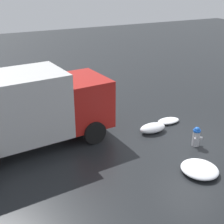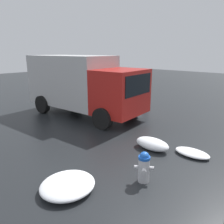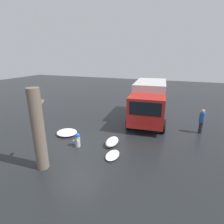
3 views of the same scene
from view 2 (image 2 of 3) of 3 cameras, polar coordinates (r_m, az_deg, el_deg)
The scene contains 7 objects.
ground_plane at distance 5.71m, azimuth 8.19°, elevation -17.43°, with size 60.00×60.00×0.00m, color black.
fire_hydrant at distance 5.50m, azimuth 8.35°, elevation -13.92°, with size 0.44×0.40×0.79m.
delivery_truck at distance 10.92m, azimuth -7.71°, elevation 7.47°, with size 6.27×2.95×2.89m.
pedestrian at distance 12.81m, azimuth 8.92°, elevation 5.44°, with size 0.35×0.35×1.60m.
snow_pile_by_hydrant at distance 7.26m, azimuth 20.22°, elevation -9.98°, with size 1.06×0.62×0.17m.
snow_pile_curbside at distance 5.40m, azimuth -11.51°, elevation -18.14°, with size 1.21×1.29×0.26m.
snow_pile_by_tree at distance 7.30m, azimuth 10.46°, elevation -8.19°, with size 1.16×0.64×0.37m.
Camera 2 is at (-2.63, 4.01, 3.10)m, focal length 35.00 mm.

